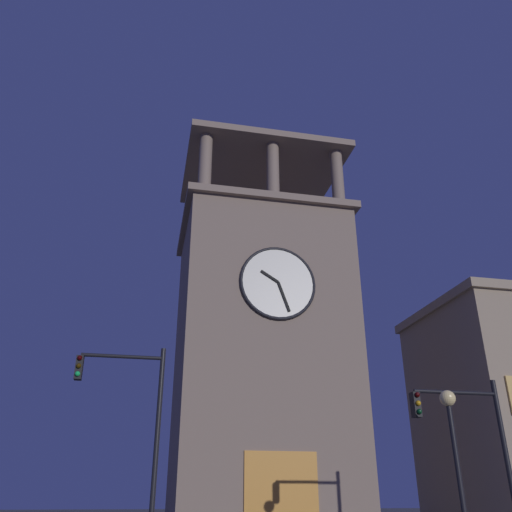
{
  "coord_description": "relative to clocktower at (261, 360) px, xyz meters",
  "views": [
    {
      "loc": [
        7.13,
        24.97,
        2.17
      ],
      "look_at": [
        1.43,
        -2.59,
        15.0
      ],
      "focal_mm": 37.27,
      "sensor_mm": 36.0,
      "label": 1
    }
  ],
  "objects": [
    {
      "name": "street_lamp",
      "position": [
        -2.38,
        13.73,
        -5.42
      ],
      "size": [
        0.44,
        0.44,
        4.93
      ],
      "color": "black",
      "rests_on": "ground_plane"
    },
    {
      "name": "traffic_signal_far",
      "position": [
        -4.08,
        12.18,
        -5.18
      ],
      "size": [
        2.99,
        0.41,
        5.63
      ],
      "color": "black",
      "rests_on": "ground_plane"
    },
    {
      "name": "traffic_signal_mid",
      "position": [
        6.24,
        10.04,
        -4.54
      ],
      "size": [
        2.78,
        0.41,
        6.65
      ],
      "color": "black",
      "rests_on": "ground_plane"
    },
    {
      "name": "clocktower",
      "position": [
        0.0,
        0.0,
        0.0
      ],
      "size": [
        9.36,
        8.48,
        23.37
      ],
      "color": "gray",
      "rests_on": "ground_plane"
    }
  ]
}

